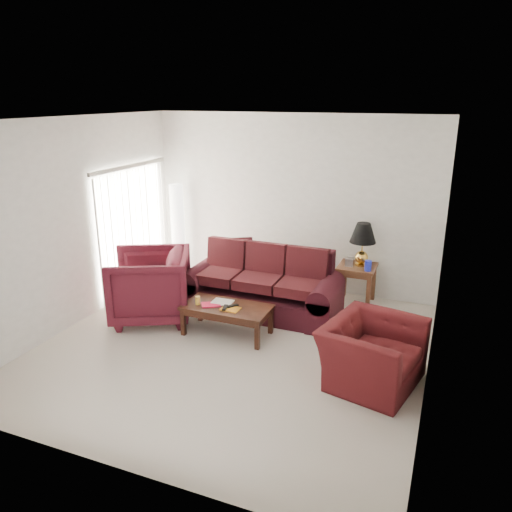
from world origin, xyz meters
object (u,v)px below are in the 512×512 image
(sofa, at_px, (261,282))
(coffee_table, at_px, (227,320))
(armchair_left, at_px, (150,286))
(armchair_right, at_px, (372,353))
(floor_lamp, at_px, (178,231))
(end_table, at_px, (356,284))

(sofa, bearing_deg, coffee_table, -97.44)
(sofa, xyz_separation_m, armchair_left, (-1.46, -0.84, 0.03))
(armchair_right, bearing_deg, sofa, 67.98)
(floor_lamp, bearing_deg, armchair_right, -30.62)
(floor_lamp, distance_m, armchair_right, 4.65)
(sofa, distance_m, armchair_right, 2.39)
(end_table, xyz_separation_m, armchair_left, (-2.78, -1.76, 0.21))
(floor_lamp, height_order, armchair_left, floor_lamp)
(end_table, distance_m, coffee_table, 2.34)
(floor_lamp, xyz_separation_m, armchair_right, (3.98, -2.35, -0.51))
(end_table, relative_size, coffee_table, 0.52)
(armchair_left, bearing_deg, sofa, 93.52)
(armchair_right, xyz_separation_m, coffee_table, (-2.11, 0.49, -0.16))
(armchair_left, bearing_deg, floor_lamp, 170.88)
(sofa, bearing_deg, floor_lamp, 157.24)
(end_table, relative_size, armchair_left, 0.55)
(sofa, height_order, floor_lamp, floor_lamp)
(coffee_table, bearing_deg, floor_lamp, 126.03)
(armchair_left, bearing_deg, end_table, 96.05)
(end_table, height_order, armchair_left, armchair_left)
(floor_lamp, bearing_deg, armchair_left, -72.76)
(floor_lamp, height_order, armchair_right, floor_lamp)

